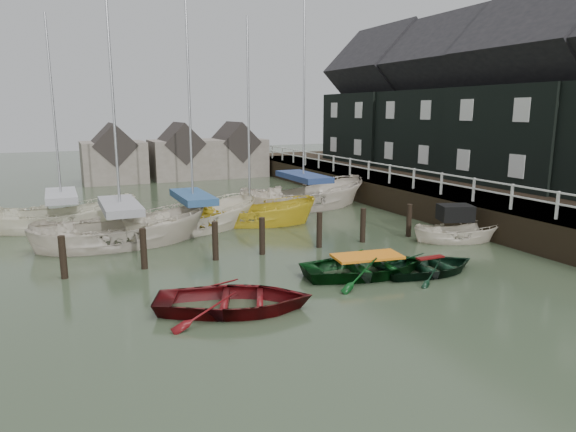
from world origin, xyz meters
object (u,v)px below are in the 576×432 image
sailboat_b (194,229)px  sailboat_e (64,227)px  rowboat_dkgreen (429,273)px  motorboat (457,238)px  sailboat_d (303,207)px  rowboat_red (235,310)px  sailboat_c (250,223)px  sailboat_a (122,243)px  rowboat_green (367,275)px

sailboat_b → sailboat_e: sailboat_b is taller
rowboat_dkgreen → motorboat: motorboat is taller
motorboat → sailboat_d: size_ratio=0.30×
rowboat_red → sailboat_e: 13.27m
rowboat_dkgreen → sailboat_d: size_ratio=0.26×
sailboat_c → motorboat: bearing=-111.9°
rowboat_dkgreen → sailboat_e: 16.37m
rowboat_red → rowboat_dkgreen: size_ratio=1.20×
sailboat_a → sailboat_d: sailboat_d is taller
rowboat_dkgreen → sailboat_a: 11.89m
sailboat_b → rowboat_green: bearing=-174.2°
rowboat_green → sailboat_a: 9.98m
rowboat_red → sailboat_e: sailboat_e is taller
rowboat_green → sailboat_b: sailboat_b is taller
sailboat_b → sailboat_e: bearing=44.1°
rowboat_dkgreen → motorboat: (3.78, 2.89, 0.12)m
sailboat_b → sailboat_c: bearing=-100.3°
rowboat_red → rowboat_dkgreen: rowboat_red is taller
rowboat_dkgreen → rowboat_green: bearing=72.8°
sailboat_a → sailboat_b: sailboat_b is taller
rowboat_dkgreen → sailboat_a: sailboat_a is taller
rowboat_red → motorboat: motorboat is taller
sailboat_a → sailboat_b: (3.24, 1.28, 0.00)m
rowboat_red → sailboat_b: bearing=13.5°
sailboat_c → sailboat_d: size_ratio=0.80×
sailboat_c → rowboat_dkgreen: bearing=-140.1°
rowboat_red → sailboat_b: sailboat_b is taller
rowboat_green → sailboat_c: size_ratio=0.41×
motorboat → sailboat_c: bearing=64.3°
rowboat_dkgreen → sailboat_e: size_ratio=0.33×
rowboat_green → sailboat_b: size_ratio=0.38×
motorboat → sailboat_b: size_ratio=0.34×
sailboat_a → sailboat_d: 10.88m
rowboat_dkgreen → sailboat_b: bearing=31.9°
rowboat_green → motorboat: size_ratio=1.10×
rowboat_green → sailboat_c: sailboat_c is taller
motorboat → sailboat_d: (-2.52, 9.21, -0.06)m
motorboat → sailboat_a: size_ratio=0.36×
rowboat_green → rowboat_dkgreen: (2.02, -0.66, 0.00)m
rowboat_green → sailboat_d: sailboat_d is taller
sailboat_b → rowboat_red: bearing=155.4°
sailboat_e → sailboat_a: bearing=-152.3°
rowboat_red → rowboat_green: size_ratio=0.98×
rowboat_dkgreen → sailboat_a: size_ratio=0.32×
motorboat → sailboat_e: bearing=77.3°
rowboat_dkgreen → sailboat_d: sailboat_d is taller
sailboat_d → sailboat_e: size_ratio=1.25×
motorboat → rowboat_green: bearing=130.8°
rowboat_red → rowboat_dkgreen: (6.92, 0.43, 0.00)m
sailboat_a → sailboat_d: size_ratio=0.82×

